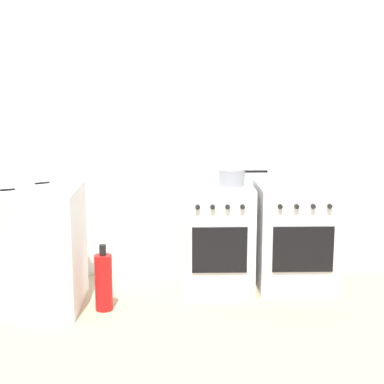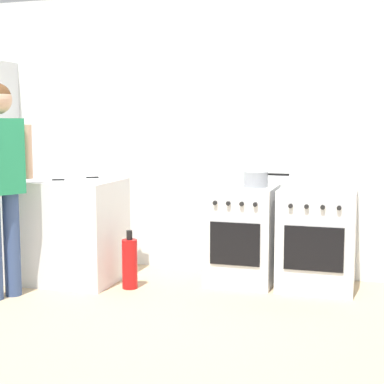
{
  "view_description": "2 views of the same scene",
  "coord_description": "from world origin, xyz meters",
  "px_view_note": "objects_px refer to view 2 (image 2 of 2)",
  "views": [
    {
      "loc": [
        0.01,
        -3.05,
        1.68
      ],
      "look_at": [
        0.12,
        0.64,
        0.98
      ],
      "focal_mm": 55.0,
      "sensor_mm": 36.0,
      "label": 1
    },
    {
      "loc": [
        1.39,
        -3.41,
        1.42
      ],
      "look_at": [
        0.18,
        0.6,
        0.91
      ],
      "focal_mm": 55.0,
      "sensor_mm": 36.0,
      "label": 2
    }
  ],
  "objects_px": {
    "oven_left": "(242,234)",
    "knife_paring": "(19,175)",
    "knife_utility": "(65,180)",
    "person": "(0,170)",
    "knife_carving": "(103,177)",
    "fire_extinguisher": "(130,263)",
    "oven_right": "(317,238)",
    "pot": "(256,179)"
  },
  "relations": [
    {
      "from": "oven_left",
      "to": "knife_paring",
      "type": "xyz_separation_m",
      "value": [
        -2.13,
        -0.15,
        0.48
      ]
    },
    {
      "from": "knife_utility",
      "to": "person",
      "type": "relative_size",
      "value": 0.14
    },
    {
      "from": "knife_carving",
      "to": "person",
      "type": "bearing_deg",
      "value": -117.45
    },
    {
      "from": "oven_left",
      "to": "knife_utility",
      "type": "relative_size",
      "value": 3.53
    },
    {
      "from": "knife_carving",
      "to": "fire_extinguisher",
      "type": "height_order",
      "value": "knife_carving"
    },
    {
      "from": "knife_paring",
      "to": "person",
      "type": "height_order",
      "value": "person"
    },
    {
      "from": "oven_right",
      "to": "pot",
      "type": "distance_m",
      "value": 0.72
    },
    {
      "from": "knife_utility",
      "to": "oven_right",
      "type": "bearing_deg",
      "value": 11.26
    },
    {
      "from": "oven_left",
      "to": "fire_extinguisher",
      "type": "height_order",
      "value": "oven_left"
    },
    {
      "from": "knife_carving",
      "to": "person",
      "type": "relative_size",
      "value": 0.17
    },
    {
      "from": "knife_paring",
      "to": "fire_extinguisher",
      "type": "height_order",
      "value": "knife_paring"
    },
    {
      "from": "oven_right",
      "to": "fire_extinguisher",
      "type": "xyz_separation_m",
      "value": [
        -1.51,
        -0.48,
        -0.21
      ]
    },
    {
      "from": "pot",
      "to": "knife_utility",
      "type": "height_order",
      "value": "pot"
    },
    {
      "from": "pot",
      "to": "oven_right",
      "type": "bearing_deg",
      "value": 0.87
    },
    {
      "from": "oven_right",
      "to": "knife_paring",
      "type": "height_order",
      "value": "knife_paring"
    },
    {
      "from": "knife_utility",
      "to": "person",
      "type": "distance_m",
      "value": 0.65
    },
    {
      "from": "knife_utility",
      "to": "pot",
      "type": "bearing_deg",
      "value": 14.53
    },
    {
      "from": "oven_left",
      "to": "fire_extinguisher",
      "type": "bearing_deg",
      "value": -151.22
    },
    {
      "from": "knife_carving",
      "to": "oven_left",
      "type": "bearing_deg",
      "value": 5.3
    },
    {
      "from": "oven_left",
      "to": "knife_carving",
      "type": "bearing_deg",
      "value": -174.7
    },
    {
      "from": "person",
      "to": "fire_extinguisher",
      "type": "xyz_separation_m",
      "value": [
        0.87,
        0.53,
        -0.82
      ]
    },
    {
      "from": "knife_utility",
      "to": "knife_carving",
      "type": "distance_m",
      "value": 0.38
    },
    {
      "from": "oven_right",
      "to": "pot",
      "type": "xyz_separation_m",
      "value": [
        -0.53,
        -0.01,
        0.49
      ]
    },
    {
      "from": "knife_paring",
      "to": "person",
      "type": "bearing_deg",
      "value": -65.43
    },
    {
      "from": "oven_left",
      "to": "knife_paring",
      "type": "relative_size",
      "value": 4.13
    },
    {
      "from": "oven_right",
      "to": "fire_extinguisher",
      "type": "distance_m",
      "value": 1.6
    },
    {
      "from": "knife_paring",
      "to": "knife_carving",
      "type": "bearing_deg",
      "value": 1.95
    },
    {
      "from": "oven_left",
      "to": "fire_extinguisher",
      "type": "relative_size",
      "value": 1.7
    },
    {
      "from": "pot",
      "to": "knife_paring",
      "type": "xyz_separation_m",
      "value": [
        -2.25,
        -0.14,
        -0.01
      ]
    },
    {
      "from": "oven_right",
      "to": "knife_utility",
      "type": "distance_m",
      "value": 2.23
    },
    {
      "from": "fire_extinguisher",
      "to": "oven_right",
      "type": "bearing_deg",
      "value": 17.52
    },
    {
      "from": "oven_left",
      "to": "person",
      "type": "height_order",
      "value": "person"
    },
    {
      "from": "oven_right",
      "to": "knife_carving",
      "type": "xyz_separation_m",
      "value": [
        -1.92,
        -0.12,
        0.48
      ]
    },
    {
      "from": "oven_left",
      "to": "fire_extinguisher",
      "type": "xyz_separation_m",
      "value": [
        -0.87,
        -0.48,
        -0.21
      ]
    },
    {
      "from": "pot",
      "to": "fire_extinguisher",
      "type": "distance_m",
      "value": 1.3
    },
    {
      "from": "oven_right",
      "to": "fire_extinguisher",
      "type": "bearing_deg",
      "value": -162.48
    },
    {
      "from": "oven_right",
      "to": "knife_utility",
      "type": "height_order",
      "value": "knife_utility"
    },
    {
      "from": "knife_carving",
      "to": "fire_extinguisher",
      "type": "bearing_deg",
      "value": -41.56
    },
    {
      "from": "pot",
      "to": "person",
      "type": "distance_m",
      "value": 2.11
    },
    {
      "from": "person",
      "to": "fire_extinguisher",
      "type": "relative_size",
      "value": 3.42
    },
    {
      "from": "pot",
      "to": "knife_utility",
      "type": "bearing_deg",
      "value": -165.47
    },
    {
      "from": "pot",
      "to": "knife_paring",
      "type": "bearing_deg",
      "value": -176.45
    }
  ]
}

